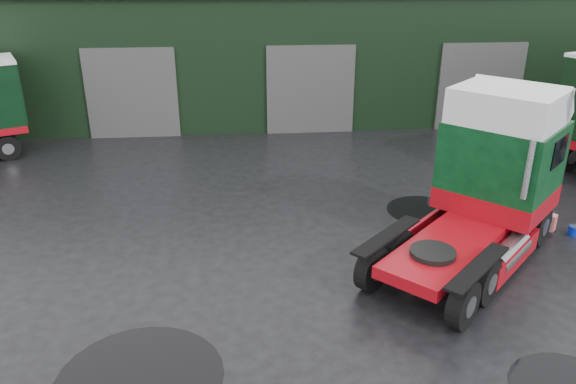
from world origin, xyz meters
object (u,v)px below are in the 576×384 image
object	(u,v)px
warehouse	(297,44)
tree_back_a	(166,0)
hero_tractor	(470,187)
wash_bucket	(574,231)
tree_back_b	(393,13)

from	to	relation	value
warehouse	tree_back_a	world-z (taller)	tree_back_a
warehouse	tree_back_a	xyz separation A→B (m)	(-8.00, 10.00, 1.59)
warehouse	hero_tractor	distance (m)	18.66
warehouse	wash_bucket	xyz separation A→B (m)	(6.52, -17.12, -3.01)
hero_tractor	wash_bucket	world-z (taller)	hero_tractor
hero_tractor	tree_back_a	world-z (taller)	tree_back_a
hero_tractor	wash_bucket	bearing A→B (deg)	63.98
warehouse	tree_back_b	size ratio (longest dim) A/B	4.32
warehouse	tree_back_b	xyz separation A→B (m)	(8.00, 10.00, 0.59)
wash_bucket	warehouse	bearing A→B (deg)	110.84
hero_tractor	tree_back_b	bearing A→B (deg)	124.52
warehouse	tree_back_b	world-z (taller)	tree_back_b
tree_back_a	hero_tractor	bearing A→B (deg)	-69.75
hero_tractor	tree_back_b	distance (m)	29.03
warehouse	hero_tractor	size ratio (longest dim) A/B	4.43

